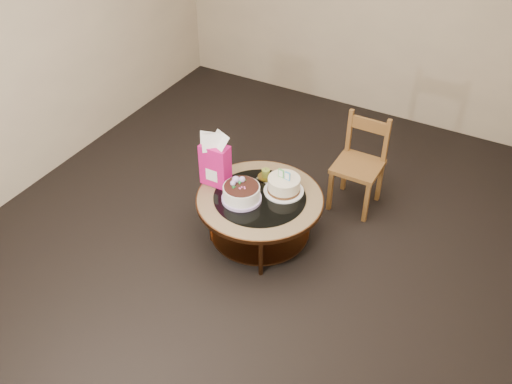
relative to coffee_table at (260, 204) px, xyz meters
The scene contains 8 objects.
ground 0.38m from the coffee_table, 164.05° to the left, with size 5.00×5.00×0.00m, color black.
room_walls 1.16m from the coffee_table, 164.05° to the left, with size 4.52×5.02×2.61m.
coffee_table is the anchor object (origin of this frame).
decorated_cake 0.20m from the coffee_table, 137.62° to the right, with size 0.32×0.32×0.18m.
cream_cake 0.25m from the coffee_table, 48.54° to the left, with size 0.32×0.32×0.20m.
gift_bag 0.51m from the coffee_table, behind, with size 0.23×0.17×0.46m.
pillar_candle 0.27m from the coffee_table, 107.37° to the left, with size 0.13×0.13×0.10m.
dining_chair 1.00m from the coffee_table, 58.87° to the left, with size 0.39×0.39×0.85m.
Camera 1 is at (1.68, -3.09, 3.29)m, focal length 40.00 mm.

